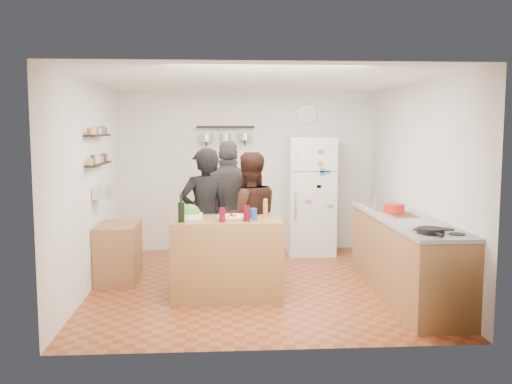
{
  "coord_description": "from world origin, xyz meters",
  "views": [
    {
      "loc": [
        -0.46,
        -6.9,
        1.95
      ],
      "look_at": [
        0.0,
        0.1,
        1.15
      ],
      "focal_mm": 40.0,
      "sensor_mm": 36.0,
      "label": 1
    }
  ],
  "objects": [
    {
      "name": "cutting_board",
      "position": [
        1.7,
        -0.42,
        0.91
      ],
      "size": [
        0.3,
        0.4,
        0.02
      ],
      "primitive_type": "cube",
      "color": "#9A5938",
      "rests_on": "counter_run"
    },
    {
      "name": "side_table",
      "position": [
        -1.74,
        0.31,
        0.36
      ],
      "size": [
        0.5,
        0.8,
        0.73
      ],
      "primitive_type": "cube",
      "color": "#9F6943",
      "rests_on": "floor"
    },
    {
      "name": "spice_shelf_upper",
      "position": [
        -1.93,
        0.2,
        1.85
      ],
      "size": [
        0.12,
        1.0,
        0.02
      ],
      "primitive_type": "cube",
      "color": "black",
      "rests_on": "left_wall"
    },
    {
      "name": "wall_clock",
      "position": [
        0.95,
        2.08,
        2.15
      ],
      "size": [
        0.3,
        0.03,
        0.3
      ],
      "primitive_type": "cylinder",
      "rotation": [
        1.57,
        0.0,
        0.0
      ],
      "color": "silver",
      "rests_on": "back_wall"
    },
    {
      "name": "person_center",
      "position": [
        -0.09,
        0.04,
        0.82
      ],
      "size": [
        0.89,
        0.75,
        1.65
      ],
      "primitive_type": "imported",
      "rotation": [
        0.0,
        0.0,
        3.31
      ],
      "color": "black",
      "rests_on": "floor"
    },
    {
      "name": "red_bowl",
      "position": [
        1.65,
        -0.2,
        0.97
      ],
      "size": [
        0.26,
        0.26,
        0.11
      ],
      "primitive_type": "cylinder",
      "color": "red",
      "rests_on": "counter_run"
    },
    {
      "name": "fridge",
      "position": [
        0.95,
        1.75,
        0.9
      ],
      "size": [
        0.7,
        0.68,
        1.8
      ],
      "primitive_type": "cube",
      "color": "white",
      "rests_on": "floor"
    },
    {
      "name": "counter_run",
      "position": [
        1.7,
        -0.55,
        0.45
      ],
      "size": [
        0.63,
        2.63,
        0.9
      ],
      "primitive_type": "cube",
      "color": "#9E7042",
      "rests_on": "floor"
    },
    {
      "name": "wine_glass_near",
      "position": [
        -0.42,
        -0.7,
        0.99
      ],
      "size": [
        0.07,
        0.07,
        0.16
      ],
      "primitive_type": "cylinder",
      "color": "#5C071D",
      "rests_on": "prep_island"
    },
    {
      "name": "person_left",
      "position": [
        -0.63,
        0.02,
        0.85
      ],
      "size": [
        0.72,
        0.58,
        1.7
      ],
      "primitive_type": "imported",
      "rotation": [
        0.0,
        0.0,
        3.46
      ],
      "color": "black",
      "rests_on": "floor"
    },
    {
      "name": "salad_bowl",
      "position": [
        -0.79,
        -0.41,
        0.94
      ],
      "size": [
        0.3,
        0.3,
        0.06
      ],
      "primitive_type": "cylinder",
      "color": "white",
      "rests_on": "prep_island"
    },
    {
      "name": "person_back",
      "position": [
        -0.32,
        0.52,
        0.89
      ],
      "size": [
        1.06,
        0.48,
        1.78
      ],
      "primitive_type": "imported",
      "rotation": [
        0.0,
        0.0,
        3.09
      ],
      "color": "#332F2D",
      "rests_on": "floor"
    },
    {
      "name": "sink",
      "position": [
        1.7,
        0.3,
        0.92
      ],
      "size": [
        0.5,
        0.8,
        0.03
      ],
      "primitive_type": "cube",
      "color": "silver",
      "rests_on": "counter_run"
    },
    {
      "name": "pepper_mill",
      "position": [
        0.08,
        -0.41,
        1.0
      ],
      "size": [
        0.05,
        0.05,
        0.18
      ],
      "primitive_type": "cylinder",
      "color": "olive",
      "rests_on": "prep_island"
    },
    {
      "name": "produce_basket",
      "position": [
        -1.9,
        0.2,
        1.15
      ],
      "size": [
        0.18,
        0.35,
        0.14
      ],
      "primitive_type": "cube",
      "color": "silver",
      "rests_on": "left_wall"
    },
    {
      "name": "pizza",
      "position": [
        -0.29,
        -0.48,
        0.94
      ],
      "size": [
        0.34,
        0.34,
        0.02
      ],
      "primitive_type": "cylinder",
      "color": "beige",
      "rests_on": "pizza_board"
    },
    {
      "name": "skillet",
      "position": [
        1.6,
        -1.54,
        0.95
      ],
      "size": [
        0.27,
        0.27,
        0.05
      ],
      "primitive_type": "cylinder",
      "color": "black",
      "rests_on": "stove_top"
    },
    {
      "name": "spice_shelf_lower",
      "position": [
        -1.93,
        0.2,
        1.5
      ],
      "size": [
        0.12,
        1.0,
        0.02
      ],
      "primitive_type": "cube",
      "color": "black",
      "rests_on": "left_wall"
    },
    {
      "name": "pizza_board",
      "position": [
        -0.29,
        -0.48,
        0.92
      ],
      "size": [
        0.42,
        0.34,
        0.02
      ],
      "primitive_type": "cube",
      "color": "brown",
      "rests_on": "prep_island"
    },
    {
      "name": "stove_top",
      "position": [
        1.7,
        -1.5,
        0.91
      ],
      "size": [
        0.6,
        0.62,
        0.02
      ],
      "primitive_type": "cube",
      "color": "white",
      "rests_on": "counter_run"
    },
    {
      "name": "pot_rack",
      "position": [
        -0.35,
        2.0,
        1.95
      ],
      "size": [
        0.9,
        0.04,
        0.04
      ],
      "primitive_type": "cube",
      "color": "black",
      "rests_on": "back_wall"
    },
    {
      "name": "wine_glass_far",
      "position": [
        -0.15,
        -0.66,
        1.0
      ],
      "size": [
        0.07,
        0.07,
        0.18
      ],
      "primitive_type": "cylinder",
      "color": "#510714",
      "rests_on": "prep_island"
    },
    {
      "name": "wine_bottle",
      "position": [
        -0.87,
        -0.68,
        1.02
      ],
      "size": [
        0.07,
        0.07,
        0.22
      ],
      "primitive_type": "cylinder",
      "color": "black",
      "rests_on": "prep_island"
    },
    {
      "name": "room_shell",
      "position": [
        0.0,
        0.39,
        1.25
      ],
      "size": [
        4.2,
        4.2,
        4.2
      ],
      "color": "brown",
      "rests_on": "ground"
    },
    {
      "name": "prep_island",
      "position": [
        -0.37,
        -0.46,
        0.46
      ],
      "size": [
        1.25,
        0.72,
        0.91
      ],
      "primitive_type": "cube",
      "color": "olive",
      "rests_on": "floor"
    },
    {
      "name": "salt_canister",
      "position": [
        -0.07,
        -0.58,
        0.98
      ],
      "size": [
        0.08,
        0.08,
        0.13
      ],
      "primitive_type": "cylinder",
      "color": "#1B3A95",
      "rests_on": "prep_island"
    }
  ]
}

